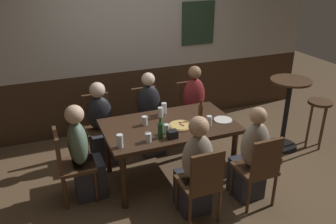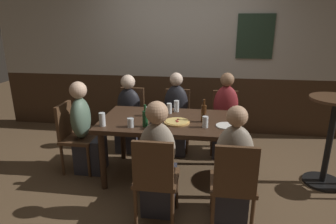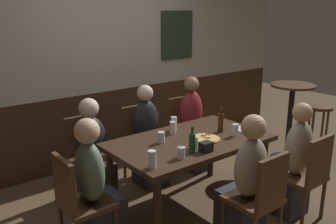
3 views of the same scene
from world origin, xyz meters
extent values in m
plane|color=brown|center=(0.00, 0.00, 0.00)|extent=(12.00, 12.00, 0.00)
cube|color=#3D2819|center=(0.00, 1.65, 0.47)|extent=(6.40, 0.10, 0.95)
cube|color=#B7B2A8|center=(0.00, 1.65, 1.77)|extent=(6.40, 0.10, 1.65)
cube|color=#233828|center=(1.14, 1.58, 1.62)|extent=(0.56, 0.03, 0.68)
cube|color=#382316|center=(0.00, 0.00, 0.71)|extent=(1.59, 0.94, 0.05)
cylinder|color=#382316|center=(-0.69, -0.39, 0.34)|extent=(0.07, 0.07, 0.69)
cylinder|color=#382316|center=(0.69, -0.39, 0.34)|extent=(0.07, 0.07, 0.69)
cylinder|color=#382316|center=(-0.69, 0.39, 0.34)|extent=(0.07, 0.07, 0.69)
cylinder|color=#382316|center=(0.69, 0.39, 0.34)|extent=(0.07, 0.07, 0.69)
cube|color=#513521|center=(0.00, -0.81, 0.43)|extent=(0.40, 0.40, 0.04)
cube|color=#513521|center=(0.00, -0.99, 0.67)|extent=(0.36, 0.04, 0.43)
cylinder|color=#513521|center=(-0.17, -0.64, 0.21)|extent=(0.04, 0.04, 0.41)
cylinder|color=#513521|center=(0.17, -0.64, 0.21)|extent=(0.04, 0.04, 0.41)
cylinder|color=#513521|center=(-0.17, -0.98, 0.21)|extent=(0.04, 0.04, 0.41)
cylinder|color=#513521|center=(0.17, -0.98, 0.21)|extent=(0.04, 0.04, 0.41)
cube|color=#513521|center=(0.70, 0.81, 0.43)|extent=(0.40, 0.40, 0.04)
cube|color=#513521|center=(0.70, 0.99, 0.67)|extent=(0.36, 0.04, 0.43)
cylinder|color=#513521|center=(0.87, 0.64, 0.21)|extent=(0.04, 0.04, 0.41)
cylinder|color=#513521|center=(0.53, 0.64, 0.21)|extent=(0.04, 0.04, 0.41)
cylinder|color=#513521|center=(0.87, 0.98, 0.21)|extent=(0.04, 0.04, 0.41)
cylinder|color=#513521|center=(0.53, 0.98, 0.21)|extent=(0.04, 0.04, 0.41)
cube|color=#513521|center=(0.00, 0.81, 0.43)|extent=(0.40, 0.40, 0.04)
cube|color=#513521|center=(0.00, 0.99, 0.67)|extent=(0.36, 0.04, 0.43)
cylinder|color=#513521|center=(0.17, 0.64, 0.21)|extent=(0.04, 0.04, 0.41)
cylinder|color=#513521|center=(-0.17, 0.64, 0.21)|extent=(0.04, 0.04, 0.41)
cylinder|color=#513521|center=(0.17, 0.98, 0.21)|extent=(0.04, 0.04, 0.41)
cylinder|color=#513521|center=(-0.17, 0.98, 0.21)|extent=(0.04, 0.04, 0.41)
cube|color=#513521|center=(-0.70, 0.81, 0.43)|extent=(0.40, 0.40, 0.04)
cube|color=#513521|center=(-0.70, 0.99, 0.67)|extent=(0.36, 0.04, 0.43)
cylinder|color=#513521|center=(-0.53, 0.64, 0.21)|extent=(0.04, 0.04, 0.41)
cylinder|color=#513521|center=(-0.87, 0.64, 0.21)|extent=(0.04, 0.04, 0.41)
cylinder|color=#513521|center=(-0.53, 0.98, 0.21)|extent=(0.04, 0.04, 0.41)
cylinder|color=#513521|center=(-0.87, 0.98, 0.21)|extent=(0.04, 0.04, 0.41)
cube|color=#513521|center=(0.70, -0.81, 0.43)|extent=(0.40, 0.40, 0.04)
cube|color=#513521|center=(0.70, -0.99, 0.67)|extent=(0.36, 0.04, 0.43)
cylinder|color=#513521|center=(0.53, -0.64, 0.21)|extent=(0.04, 0.04, 0.41)
cylinder|color=#513521|center=(0.87, -0.64, 0.21)|extent=(0.04, 0.04, 0.41)
cylinder|color=#513521|center=(0.53, -0.98, 0.21)|extent=(0.04, 0.04, 0.41)
cylinder|color=#513521|center=(0.87, -0.98, 0.21)|extent=(0.04, 0.04, 0.41)
cube|color=#513521|center=(-1.13, 0.00, 0.43)|extent=(0.40, 0.40, 0.04)
cube|color=#513521|center=(-1.31, 0.00, 0.67)|extent=(0.04, 0.36, 0.43)
cylinder|color=#513521|center=(-0.96, 0.17, 0.21)|extent=(0.04, 0.04, 0.41)
cylinder|color=#513521|center=(-0.96, -0.17, 0.21)|extent=(0.04, 0.04, 0.41)
cylinder|color=#513521|center=(-1.30, 0.17, 0.21)|extent=(0.04, 0.04, 0.41)
cylinder|color=#513521|center=(-1.30, -0.17, 0.21)|extent=(0.04, 0.04, 0.41)
cube|color=#2D2D38|center=(0.00, -0.68, 0.23)|extent=(0.32, 0.34, 0.45)
ellipsoid|color=tan|center=(0.00, -0.77, 0.71)|extent=(0.34, 0.22, 0.52)
sphere|color=tan|center=(0.00, -0.77, 1.07)|extent=(0.21, 0.21, 0.21)
cube|color=#2D2D38|center=(0.70, 0.68, 0.23)|extent=(0.32, 0.34, 0.45)
ellipsoid|color=maroon|center=(0.70, 0.77, 0.73)|extent=(0.34, 0.22, 0.55)
sphere|color=#936B4C|center=(0.70, 0.77, 1.09)|extent=(0.19, 0.19, 0.19)
cube|color=#2D2D38|center=(0.00, 0.68, 0.23)|extent=(0.32, 0.34, 0.45)
ellipsoid|color=black|center=(0.00, 0.77, 0.72)|extent=(0.34, 0.22, 0.54)
sphere|color=beige|center=(0.00, 0.77, 1.07)|extent=(0.19, 0.19, 0.19)
cube|color=#2D2D38|center=(-0.70, 0.68, 0.23)|extent=(0.32, 0.34, 0.45)
ellipsoid|color=black|center=(-0.70, 0.77, 0.69)|extent=(0.34, 0.22, 0.47)
sphere|color=beige|center=(-0.70, 0.77, 1.01)|extent=(0.21, 0.21, 0.21)
cube|color=#2D2D38|center=(0.70, -0.68, 0.23)|extent=(0.32, 0.34, 0.45)
ellipsoid|color=tan|center=(0.70, -0.77, 0.72)|extent=(0.34, 0.22, 0.53)
sphere|color=tan|center=(0.70, -0.77, 1.06)|extent=(0.18, 0.18, 0.18)
cube|color=#2D2D38|center=(-1.00, 0.00, 0.23)|extent=(0.34, 0.32, 0.45)
ellipsoid|color=#56705B|center=(-1.09, 0.00, 0.71)|extent=(0.22, 0.34, 0.52)
sphere|color=#DBB293|center=(-1.09, 0.00, 1.06)|extent=(0.21, 0.21, 0.21)
cylinder|color=tan|center=(0.11, -0.10, 0.75)|extent=(0.30, 0.30, 0.02)
cylinder|color=#DBB760|center=(0.11, -0.10, 0.76)|extent=(0.26, 0.26, 0.01)
cylinder|color=maroon|center=(0.12, -0.05, 0.77)|extent=(0.03, 0.03, 0.00)
cylinder|color=maroon|center=(0.12, -0.14, 0.77)|extent=(0.03, 0.03, 0.00)
cylinder|color=maroon|center=(0.11, -0.11, 0.77)|extent=(0.03, 0.03, 0.00)
cylinder|color=silver|center=(-0.12, -0.19, 0.79)|extent=(0.06, 0.06, 0.11)
cylinder|color=#331E14|center=(-0.12, -0.19, 0.76)|extent=(0.05, 0.05, 0.05)
cylinder|color=silver|center=(0.06, 0.32, 0.81)|extent=(0.07, 0.07, 0.15)
cylinder|color=gold|center=(0.06, 0.32, 0.79)|extent=(0.06, 0.06, 0.10)
cylinder|color=silver|center=(-0.28, 0.10, 0.79)|extent=(0.07, 0.07, 0.11)
cylinder|color=#331E14|center=(-0.28, 0.10, 0.78)|extent=(0.06, 0.06, 0.08)
cylinder|color=silver|center=(0.43, -0.21, 0.80)|extent=(0.06, 0.06, 0.13)
cylinder|color=gold|center=(0.43, -0.21, 0.78)|extent=(0.06, 0.06, 0.07)
cylinder|color=silver|center=(-0.37, -0.31, 0.79)|extent=(0.07, 0.07, 0.10)
cylinder|color=#331E14|center=(-0.37, -0.31, 0.77)|extent=(0.06, 0.06, 0.05)
cylinder|color=silver|center=(-0.69, -0.32, 0.82)|extent=(0.07, 0.07, 0.15)
cylinder|color=#C6842D|center=(-0.69, -0.32, 0.79)|extent=(0.06, 0.06, 0.09)
cylinder|color=silver|center=(-0.03, 0.24, 0.80)|extent=(0.06, 0.06, 0.13)
cylinder|color=#C6842D|center=(-0.03, 0.24, 0.77)|extent=(0.06, 0.06, 0.06)
cylinder|color=#194723|center=(-0.22, -0.27, 0.83)|extent=(0.06, 0.06, 0.18)
cylinder|color=#194723|center=(-0.22, -0.27, 0.96)|extent=(0.03, 0.03, 0.07)
cylinder|color=#42230F|center=(0.41, -0.03, 0.84)|extent=(0.06, 0.06, 0.20)
cylinder|color=#42230F|center=(0.41, -0.03, 0.97)|extent=(0.03, 0.03, 0.07)
cylinder|color=white|center=(0.66, -0.14, 0.75)|extent=(0.23, 0.23, 0.01)
cube|color=black|center=(-0.10, -0.33, 0.79)|extent=(0.11, 0.09, 0.09)
cylinder|color=black|center=(1.84, 0.08, 0.01)|extent=(0.44, 0.44, 0.03)
cylinder|color=black|center=(1.84, 0.08, 0.53)|extent=(0.07, 0.07, 0.99)
camera|label=1|loc=(-1.42, -3.50, 2.59)|focal=37.25mm
camera|label=2|loc=(0.44, -3.16, 1.84)|focal=30.65mm
camera|label=3|loc=(-2.29, -2.56, 2.00)|focal=39.31mm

